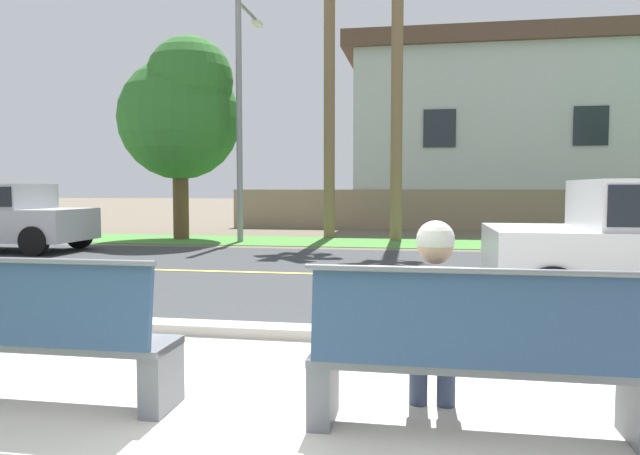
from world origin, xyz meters
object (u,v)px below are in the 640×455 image
bench_left (27,338)px  streetlamp (242,102)px  seated_person_grey (434,314)px  bench_right (477,359)px  shade_tree_far_left (182,110)px

bench_left → streetlamp: bearing=100.6°
seated_person_grey → streetlamp: bearing=112.5°
bench_right → streetlamp: 13.34m
bench_right → seated_person_grey: (-0.24, 0.17, 0.21)m
bench_right → shade_tree_far_left: shade_tree_far_left is taller
bench_left → shade_tree_far_left: size_ratio=0.35×
seated_person_grey → shade_tree_far_left: shade_tree_far_left is taller
seated_person_grey → streetlamp: streetlamp is taller
streetlamp → shade_tree_far_left: bearing=170.1°
bench_right → streetlamp: size_ratio=0.30×
bench_left → streetlamp: size_ratio=0.30×
shade_tree_far_left → seated_person_grey: bearing=-61.0°
shade_tree_far_left → streetlamp: bearing=-9.9°
bench_right → seated_person_grey: bearing=144.1°
seated_person_grey → shade_tree_far_left: size_ratio=0.22×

